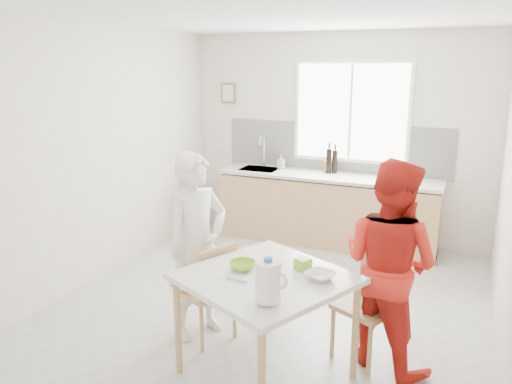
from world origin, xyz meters
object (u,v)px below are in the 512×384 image
Objects in this scene: dining_table at (266,286)px; chair_far at (372,298)px; chair_left at (210,288)px; wine_bottle_a at (329,161)px; person_red at (389,265)px; milk_jug at (269,281)px; bowl_white at (321,276)px; wine_bottle_b at (335,162)px; person_white at (197,246)px; bowl_green at (243,265)px.

dining_table is 0.92m from chair_far.
wine_bottle_a reaches higher than chair_left.
person_red reaches higher than milk_jug.
person_red reaches higher than dining_table.
wine_bottle_b reaches higher than bowl_white.
person_white reaches higher than wine_bottle_a.
person_red is at bearing -58.22° from person_white.
chair_left is 1.08m from bowl_white.
wine_bottle_b is (0.07, 0.03, -0.01)m from wine_bottle_a.
wine_bottle_b is (-0.13, 3.11, 0.22)m from bowl_green.
bowl_green is (-0.99, -0.51, 0.03)m from person_red.
bowl_white reaches higher than dining_table.
person_red is at bearing 34.93° from dining_table.
person_red is at bearing -66.74° from wine_bottle_b.
bowl_green is 0.61× the size of wine_bottle_a.
bowl_green reaches higher than bowl_white.
dining_table is 4.88× the size of milk_jug.
chair_far reaches higher than dining_table.
bowl_white is (1.15, -0.26, 0.04)m from person_white.
bowl_white is (1.00, -0.19, 0.36)m from chair_left.
dining_table is 6.79× the size of bowl_white.
person_white is (-0.15, 0.07, 0.32)m from chair_left.
chair_far is at bearing -67.06° from wine_bottle_a.
bowl_green is at bearing -94.38° from person_white.
wine_bottle_b reaches higher than chair_left.
person_red reaches higher than chair_left.
person_white is at bearing -97.66° from wine_bottle_a.
dining_table is at bearing -113.16° from chair_far.
wine_bottle_a is at bearing 93.74° from bowl_green.
wine_bottle_b is (-0.51, 3.53, 0.10)m from milk_jug.
bowl_white is at bearing -77.76° from person_white.
chair_far is at bearing 128.35° from chair_left.
bowl_green is at bearing -173.85° from bowl_white.
milk_jug is at bearing -80.58° from wine_bottle_a.
dining_table is at bearing 59.74° from person_red.
milk_jug reaches higher than chair_far.
chair_far reaches higher than bowl_green.
chair_left is 1.32m from chair_far.
wine_bottle_a is (-0.58, 3.50, 0.11)m from milk_jug.
person_white reaches higher than wine_bottle_b.
dining_table is 0.49m from milk_jug.
chair_far reaches higher than bowl_white.
chair_far is 0.35m from person_red.
person_white reaches higher than bowl_white.
wine_bottle_a is at bearing -40.31° from person_red.
wine_bottle_a reaches higher than dining_table.
milk_jug is (0.18, -0.39, 0.24)m from dining_table.
wine_bottle_b is (-0.99, 2.55, 0.57)m from chair_far.
bowl_white is (-0.28, -0.49, 0.34)m from chair_far.
milk_jug is at bearing -81.82° from wine_bottle_b.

